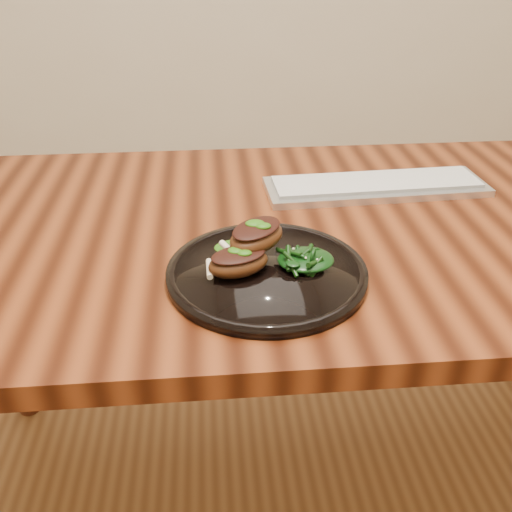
% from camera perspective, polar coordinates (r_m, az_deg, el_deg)
% --- Properties ---
extents(desk, '(1.60, 0.80, 0.75)m').
position_cam_1_polar(desk, '(1.09, 5.76, -0.32)').
color(desk, black).
rests_on(desk, ground).
extents(plate, '(0.31, 0.31, 0.02)m').
position_cam_1_polar(plate, '(0.87, 1.08, -1.66)').
color(plate, black).
rests_on(plate, desk).
extents(lamb_chop_front, '(0.11, 0.09, 0.04)m').
position_cam_1_polar(lamb_chop_front, '(0.84, -1.82, -0.55)').
color(lamb_chop_front, '#44200D').
rests_on(lamb_chop_front, plate).
extents(lamb_chop_back, '(0.12, 0.12, 0.05)m').
position_cam_1_polar(lamb_chop_back, '(0.87, 0.01, 2.06)').
color(lamb_chop_back, '#44200D').
rests_on(lamb_chop_back, plate).
extents(herb_smear, '(0.08, 0.05, 0.01)m').
position_cam_1_polar(herb_smear, '(0.92, -1.71, 0.91)').
color(herb_smear, '#184B08').
rests_on(herb_smear, plate).
extents(greens_heap, '(0.09, 0.08, 0.03)m').
position_cam_1_polar(greens_heap, '(0.87, 4.99, -0.03)').
color(greens_heap, black).
rests_on(greens_heap, plate).
extents(keyboard, '(0.45, 0.16, 0.02)m').
position_cam_1_polar(keyboard, '(1.19, 11.89, 6.90)').
color(keyboard, silver).
rests_on(keyboard, desk).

